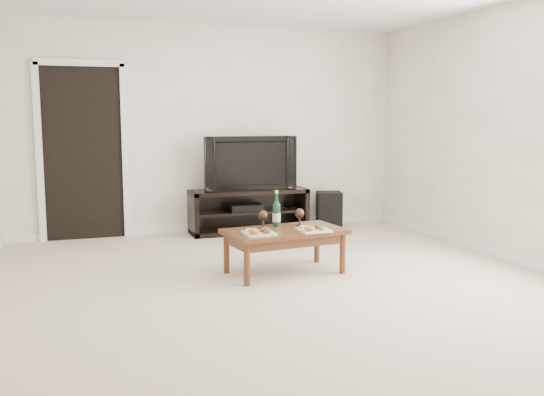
{
  "coord_description": "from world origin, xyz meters",
  "views": [
    {
      "loc": [
        -1.73,
        -4.81,
        1.48
      ],
      "look_at": [
        0.1,
        0.61,
        0.7
      ],
      "focal_mm": 40.0,
      "sensor_mm": 36.0,
      "label": 1
    }
  ],
  "objects_px": {
    "media_console": "(249,211)",
    "television": "(249,163)",
    "subwoofer": "(329,210)",
    "coffee_table": "(284,251)"
  },
  "relations": [
    {
      "from": "media_console",
      "to": "television",
      "type": "distance_m",
      "value": 0.61
    },
    {
      "from": "subwoofer",
      "to": "coffee_table",
      "type": "bearing_deg",
      "value": -108.12
    },
    {
      "from": "coffee_table",
      "to": "subwoofer",
      "type": "bearing_deg",
      "value": 56.19
    },
    {
      "from": "television",
      "to": "subwoofer",
      "type": "bearing_deg",
      "value": 1.54
    },
    {
      "from": "media_console",
      "to": "television",
      "type": "relative_size",
      "value": 1.27
    },
    {
      "from": "media_console",
      "to": "television",
      "type": "height_order",
      "value": "television"
    },
    {
      "from": "media_console",
      "to": "coffee_table",
      "type": "xyz_separation_m",
      "value": [
        -0.26,
        -2.05,
        -0.07
      ]
    },
    {
      "from": "television",
      "to": "coffee_table",
      "type": "relative_size",
      "value": 1.07
    },
    {
      "from": "media_console",
      "to": "subwoofer",
      "type": "relative_size",
      "value": 3.15
    },
    {
      "from": "subwoofer",
      "to": "coffee_table",
      "type": "height_order",
      "value": "subwoofer"
    }
  ]
}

